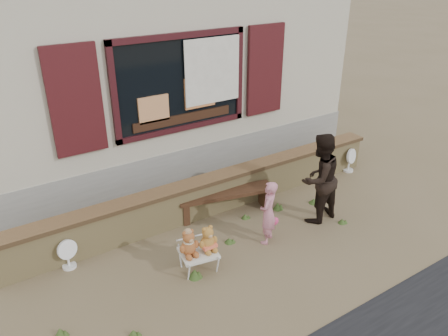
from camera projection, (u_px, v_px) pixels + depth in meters
ground at (245, 239)px, 6.89m from camera, size 80.00×80.00×0.00m
shopfront at (126, 60)px, 9.40m from camera, size 8.04×5.13×4.00m
brick_wall at (211, 194)px, 7.50m from camera, size 7.10×0.36×0.67m
bench at (226, 197)px, 7.44m from camera, size 1.71×0.73×0.43m
folding_chair at (198, 253)px, 6.11m from camera, size 0.57×0.52×0.31m
teddy_bear_left at (188, 242)px, 5.95m from camera, size 0.33×0.30×0.40m
teddy_bear_right at (207, 238)px, 6.06m from camera, size 0.32×0.29×0.39m
child at (268, 213)px, 6.62m from camera, size 0.45×0.42×1.04m
adult at (319, 178)px, 7.08m from camera, size 0.80×0.65×1.54m
fan_left at (67, 254)px, 6.17m from camera, size 0.30×0.20×0.47m
fan_right at (349, 160)px, 8.94m from camera, size 0.32×0.21×0.50m
grass_tufts at (236, 244)px, 6.67m from camera, size 4.78×1.49×0.14m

